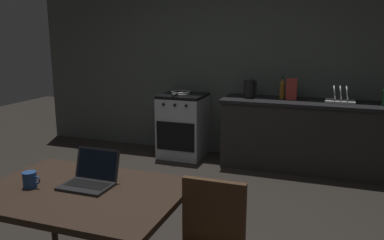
{
  "coord_description": "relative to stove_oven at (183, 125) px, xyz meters",
  "views": [
    {
      "loc": [
        1.43,
        -2.71,
        1.69
      ],
      "look_at": [
        0.23,
        0.64,
        0.9
      ],
      "focal_mm": 36.23,
      "sensor_mm": 36.0,
      "label": 1
    }
  ],
  "objects": [
    {
      "name": "bottle_b",
      "position": [
        1.33,
        0.08,
        0.57
      ],
      "size": [
        0.07,
        0.07,
        0.28
      ],
      "color": "#8C601E",
      "rests_on": "kitchen_counter"
    },
    {
      "name": "dish_rack",
      "position": [
        2.03,
        0.0,
        0.49
      ],
      "size": [
        0.34,
        0.26,
        0.21
      ],
      "color": "silver",
      "rests_on": "kitchen_counter"
    },
    {
      "name": "electric_kettle",
      "position": [
        0.92,
        0.0,
        0.56
      ],
      "size": [
        0.17,
        0.15,
        0.26
      ],
      "color": "black",
      "rests_on": "kitchen_counter"
    },
    {
      "name": "stove_oven",
      "position": [
        0.0,
        0.0,
        0.0
      ],
      "size": [
        0.6,
        0.62,
        0.88
      ],
      "color": "#B7BABF",
      "rests_on": "ground_plane"
    },
    {
      "name": "laptop",
      "position": [
        0.47,
        -2.92,
        0.33
      ],
      "size": [
        0.32,
        0.28,
        0.22
      ],
      "rotation": [
        0.0,
        0.0,
        0.19
      ],
      "color": "#232326",
      "rests_on": "dining_table"
    },
    {
      "name": "kitchen_counter",
      "position": [
        1.67,
        0.0,
        0.0
      ],
      "size": [
        2.16,
        0.64,
        0.88
      ],
      "color": "#282623",
      "rests_on": "ground_plane"
    },
    {
      "name": "cereal_box",
      "position": [
        1.45,
        0.02,
        0.58
      ],
      "size": [
        0.13,
        0.05,
        0.27
      ],
      "color": "#B2382D",
      "rests_on": "kitchen_counter"
    },
    {
      "name": "frying_pan",
      "position": [
        -0.03,
        -0.03,
        0.47
      ],
      "size": [
        0.27,
        0.44,
        0.05
      ],
      "color": "gray",
      "rests_on": "stove_oven"
    },
    {
      "name": "dining_table",
      "position": [
        0.46,
        -3.01,
        0.22
      ],
      "size": [
        1.28,
        0.9,
        0.72
      ],
      "color": "#332319",
      "rests_on": "ground_plane"
    },
    {
      "name": "ground_plane",
      "position": [
        0.47,
        -2.23,
        -0.44
      ],
      "size": [
        12.0,
        12.0,
        0.0
      ],
      "primitive_type": "plane",
      "color": "#2D2823"
    },
    {
      "name": "back_wall",
      "position": [
        0.77,
        0.35,
        0.86
      ],
      "size": [
        6.4,
        0.1,
        2.61
      ],
      "primitive_type": "cube",
      "color": "#4A524D",
      "rests_on": "ground_plane"
    },
    {
      "name": "coffee_mug",
      "position": [
        0.13,
        -3.08,
        0.33
      ],
      "size": [
        0.13,
        0.09,
        0.1
      ],
      "color": "#264C8C",
      "rests_on": "dining_table"
    }
  ]
}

